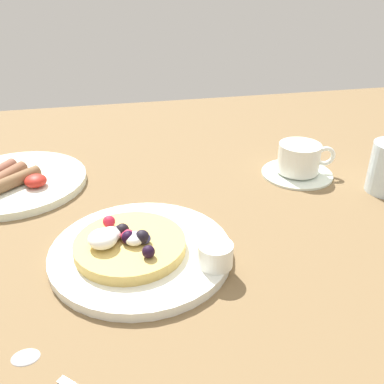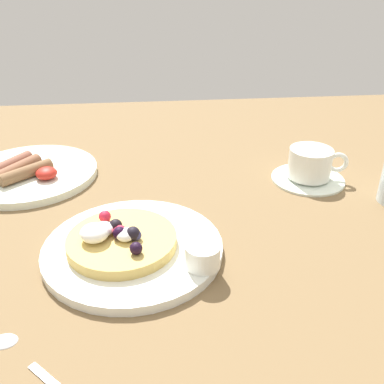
{
  "view_description": "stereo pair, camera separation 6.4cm",
  "coord_description": "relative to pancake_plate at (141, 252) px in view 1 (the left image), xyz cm",
  "views": [
    {
      "loc": [
        -9.99,
        -54.69,
        34.81
      ],
      "look_at": [
        2.09,
        0.89,
        4.0
      ],
      "focal_mm": 39.9,
      "sensor_mm": 36.0,
      "label": 1
    },
    {
      "loc": [
        -3.72,
        -55.69,
        34.81
      ],
      "look_at": [
        2.09,
        0.89,
        4.0
      ],
      "focal_mm": 39.9,
      "sensor_mm": 36.0,
      "label": 2
    }
  ],
  "objects": [
    {
      "name": "pancake_plate",
      "position": [
        0.0,
        0.0,
        0.0
      ],
      "size": [
        24.19,
        24.19,
        1.31
      ],
      "primitive_type": "cylinder",
      "color": "white",
      "rests_on": "ground_plane"
    },
    {
      "name": "breakfast_plate",
      "position": [
        -19.39,
        25.13,
        0.02
      ],
      "size": [
        24.45,
        24.45,
        1.34
      ],
      "primitive_type": "cylinder",
      "color": "white",
      "rests_on": "ground_plane"
    },
    {
      "name": "coffee_saucer",
      "position": [
        30.94,
        18.72,
        -0.26
      ],
      "size": [
        12.96,
        12.96,
        0.79
      ],
      "primitive_type": "cylinder",
      "color": "white",
      "rests_on": "ground_plane"
    },
    {
      "name": "coffee_cup",
      "position": [
        31.1,
        18.69,
        2.85
      ],
      "size": [
        10.39,
        7.57,
        5.22
      ],
      "color": "white",
      "rests_on": "coffee_saucer"
    },
    {
      "name": "teaspoon",
      "position": [
        -10.46,
        -16.77,
        -0.41
      ],
      "size": [
        12.22,
        11.4,
        0.6
      ],
      "color": "silver",
      "rests_on": "ground_plane"
    },
    {
      "name": "fried_breakfast",
      "position": [
        -20.59,
        23.37,
        1.66
      ],
      "size": [
        14.27,
        11.9,
        2.42
      ],
      "color": "brown",
      "rests_on": "breakfast_plate"
    },
    {
      "name": "ground_plane",
      "position": [
        6.82,
        8.09,
        -2.16
      ],
      "size": [
        198.57,
        125.71,
        3.0
      ],
      "primitive_type": "cube",
      "color": "brown"
    },
    {
      "name": "pancake_with_berries",
      "position": [
        -1.71,
        -0.21,
        1.8
      ],
      "size": [
        14.62,
        14.62,
        3.77
      ],
      "color": "tan",
      "rests_on": "pancake_plate"
    },
    {
      "name": "syrup_ramekin",
      "position": [
        8.75,
        -5.48,
        2.21
      ],
      "size": [
        4.4,
        4.4,
        3.02
      ],
      "color": "white",
      "rests_on": "pancake_plate"
    }
  ]
}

